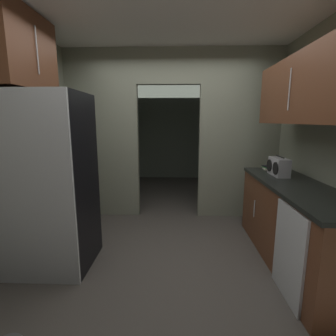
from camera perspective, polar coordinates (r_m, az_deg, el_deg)
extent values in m
plane|color=#47423D|center=(3.03, 0.32, -20.61)|extent=(20.00, 20.00, 0.00)
cube|color=silver|center=(3.23, 0.68, 31.00)|extent=(3.77, 6.96, 0.06)
cube|color=gray|center=(4.25, -14.42, 7.12)|extent=(1.13, 0.12, 2.66)
cube|color=gray|center=(4.19, 15.78, 7.01)|extent=(1.26, 0.12, 2.66)
cube|color=gray|center=(4.15, 0.13, 22.13)|extent=(0.99, 0.12, 0.54)
cube|color=gray|center=(6.93, 1.51, 8.72)|extent=(3.37, 0.10, 2.66)
cube|color=gray|center=(5.76, -15.33, 7.94)|extent=(0.10, 2.87, 2.66)
cube|color=gray|center=(5.72, 18.12, 7.77)|extent=(0.10, 2.87, 2.66)
cube|color=black|center=(2.95, -25.23, -3.01)|extent=(0.82, 0.71, 1.85)
cube|color=#B7BABC|center=(2.64, -28.87, -4.85)|extent=(0.82, 0.03, 1.85)
cube|color=brown|center=(3.15, 26.79, -11.79)|extent=(0.59, 2.02, 0.86)
cube|color=black|center=(3.01, 27.51, -3.82)|extent=(0.63, 2.02, 0.04)
cylinder|color=#B7BABC|center=(2.64, 24.69, -14.96)|extent=(0.01, 0.01, 0.22)
cylinder|color=#B7BABC|center=(3.41, 19.00, -8.70)|extent=(0.01, 0.01, 0.22)
cube|color=#B7BABC|center=(2.56, 25.70, -17.15)|extent=(0.02, 0.56, 0.84)
cube|color=brown|center=(2.95, 29.24, 15.34)|extent=(0.34, 1.82, 0.68)
cylinder|color=#B7BABC|center=(2.87, 25.88, 15.78)|extent=(0.01, 0.01, 0.41)
cube|color=brown|center=(3.14, -30.72, 21.98)|extent=(0.34, 0.91, 0.76)
cylinder|color=#B7BABC|center=(3.05, -27.61, 22.62)|extent=(0.01, 0.01, 0.46)
cube|color=#B2B2B7|center=(3.40, 23.91, 0.23)|extent=(0.15, 0.34, 0.22)
cylinder|color=#262626|center=(3.38, 24.07, 2.39)|extent=(0.02, 0.24, 0.02)
cylinder|color=black|center=(3.27, 23.22, -0.09)|extent=(0.01, 0.15, 0.15)
cylinder|color=black|center=(3.46, 22.02, 0.55)|extent=(0.01, 0.15, 0.15)
cube|color=beige|center=(3.77, 21.66, -0.17)|extent=(0.11, 0.15, 0.02)
cube|color=#388C47|center=(3.79, 21.65, 0.19)|extent=(0.11, 0.15, 0.02)
cube|color=black|center=(3.77, 21.76, 0.41)|extent=(0.14, 0.15, 0.01)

